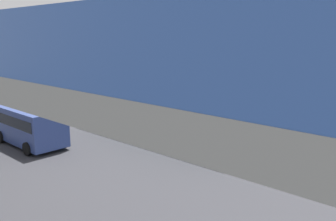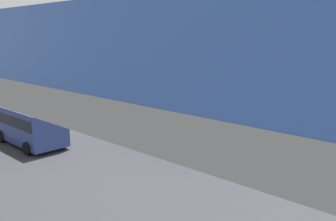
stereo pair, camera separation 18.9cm
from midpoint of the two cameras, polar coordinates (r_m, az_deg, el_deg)
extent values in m
plane|color=#38383D|center=(21.24, 1.77, -4.33)|extent=(80.00, 80.00, 0.00)
cube|color=#0C8493|center=(21.14, -1.33, 0.40)|extent=(11.50, 2.55, 2.86)
cube|color=black|center=(21.04, -1.34, 1.77)|extent=(11.04, 2.59, 0.90)
cube|color=white|center=(20.92, -1.35, 3.92)|extent=(11.27, 2.58, 0.20)
cube|color=black|center=(25.38, -10.71, 2.91)|extent=(0.04, 2.24, 1.20)
cylinder|color=black|center=(23.28, -10.03, -1.73)|extent=(1.04, 0.30, 1.04)
cylinder|color=black|center=(24.86, -5.35, -0.74)|extent=(1.04, 0.30, 1.04)
cylinder|color=black|center=(18.14, 4.23, -5.48)|extent=(1.04, 0.30, 1.04)
cylinder|color=black|center=(20.12, 8.80, -3.85)|extent=(1.04, 0.30, 1.04)
cube|color=#33478C|center=(21.07, -21.23, -2.13)|extent=(4.80, 1.95, 1.86)
cube|color=black|center=(20.99, -21.30, -1.18)|extent=(4.42, 1.98, 0.56)
cylinder|color=black|center=(22.29, -25.13, -3.78)|extent=(0.68, 0.22, 0.68)
cylinder|color=black|center=(23.05, -20.65, -2.93)|extent=(0.68, 0.22, 0.68)
cylinder|color=black|center=(19.48, -21.58, -5.63)|extent=(0.68, 0.22, 0.68)
cylinder|color=black|center=(20.34, -16.62, -4.57)|extent=(0.68, 0.22, 0.68)
torus|color=black|center=(28.06, -22.22, -0.46)|extent=(0.72, 0.06, 0.72)
torus|color=black|center=(27.12, -21.28, -0.79)|extent=(0.72, 0.06, 0.72)
cube|color=orange|center=(27.55, -21.78, -0.26)|extent=(0.89, 0.04, 0.04)
cylinder|color=orange|center=(27.35, -21.65, 0.10)|extent=(0.03, 0.03, 0.40)
cube|color=black|center=(27.31, -21.68, 0.51)|extent=(0.20, 0.08, 0.04)
cylinder|color=orange|center=(27.84, -22.20, 0.61)|extent=(0.02, 0.44, 0.02)
torus|color=black|center=(29.54, -21.34, 0.19)|extent=(0.72, 0.06, 0.72)
torus|color=black|center=(28.61, -20.42, -0.10)|extent=(0.72, 0.06, 0.72)
cube|color=green|center=(29.04, -20.92, 0.39)|extent=(0.89, 0.04, 0.04)
cylinder|color=green|center=(28.83, -20.78, 0.73)|extent=(0.03, 0.03, 0.40)
cube|color=black|center=(28.80, -20.81, 1.12)|extent=(0.20, 0.08, 0.04)
cylinder|color=green|center=(29.33, -21.32, 1.21)|extent=(0.02, 0.44, 0.02)
cylinder|color=slate|center=(27.49, -2.16, 2.39)|extent=(0.08, 0.08, 2.80)
cube|color=red|center=(27.33, -2.17, 4.66)|extent=(0.04, 0.60, 0.60)
cube|color=silver|center=(20.82, 14.25, -5.02)|extent=(2.00, 0.20, 0.01)
cube|color=silver|center=(22.91, 5.47, -3.16)|extent=(2.00, 0.20, 0.01)
cube|color=silver|center=(25.46, -1.68, -1.58)|extent=(2.00, 0.20, 0.01)
camera|label=1|loc=(0.09, -90.26, -0.05)|focal=38.60mm
camera|label=2|loc=(0.09, 89.74, 0.05)|focal=38.60mm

